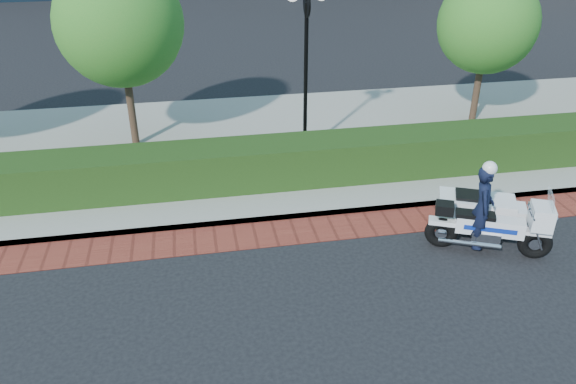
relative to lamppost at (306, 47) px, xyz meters
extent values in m
plane|color=black|center=(-1.00, -5.20, -2.96)|extent=(120.00, 120.00, 0.00)
cube|color=maroon|center=(-1.00, -3.70, -2.95)|extent=(60.00, 1.00, 0.01)
cube|color=gray|center=(-1.00, 0.80, -2.88)|extent=(60.00, 8.00, 0.15)
cube|color=#1A3210|center=(-1.00, -1.60, -2.31)|extent=(18.00, 1.20, 1.00)
cylinder|color=black|center=(0.00, 0.00, -2.66)|extent=(0.30, 0.30, 0.30)
cylinder|color=black|center=(0.00, 0.00, -0.81)|extent=(0.10, 0.10, 3.70)
cylinder|color=black|center=(0.00, 0.00, 1.04)|extent=(0.04, 0.70, 0.70)
cylinder|color=#332319|center=(-4.50, 1.30, -1.72)|extent=(0.20, 0.20, 2.17)
sphere|color=#1C721F|center=(-4.50, 1.30, 0.48)|extent=(3.20, 3.20, 3.20)
cylinder|color=#332319|center=(5.50, 1.30, -1.85)|extent=(0.20, 0.20, 1.92)
sphere|color=#1C721F|center=(5.50, 1.30, 0.10)|extent=(2.80, 2.80, 2.80)
torus|color=black|center=(1.78, -4.77, -2.63)|extent=(0.67, 0.44, 0.65)
torus|color=black|center=(3.40, -5.47, -2.63)|extent=(0.67, 0.44, 0.65)
cube|color=silver|center=(2.59, -5.12, -2.35)|extent=(1.30, 0.80, 0.33)
cube|color=silver|center=(2.55, -5.10, -2.59)|extent=(0.65, 0.58, 0.28)
cube|color=silver|center=(3.40, -5.47, -2.02)|extent=(0.58, 0.65, 0.44)
cube|color=silver|center=(3.49, -5.51, -1.68)|extent=(0.31, 0.50, 0.39)
cube|color=black|center=(2.32, -5.00, -2.15)|extent=(0.79, 0.56, 0.10)
cube|color=black|center=(1.78, -4.77, -2.07)|extent=(0.44, 0.43, 0.22)
cube|color=silver|center=(2.75, -4.28, -2.47)|extent=(1.67, 1.24, 0.54)
cube|color=black|center=(2.66, -4.24, -2.17)|extent=(0.83, 0.73, 0.08)
torus|color=black|center=(2.84, -3.80, -2.71)|extent=(0.51, 0.34, 0.49)
imported|color=black|center=(2.41, -5.04, -1.96)|extent=(0.62, 0.73, 1.70)
sphere|color=white|center=(2.41, -5.04, -1.13)|extent=(0.28, 0.28, 0.28)
camera|label=1|loc=(-2.95, -13.55, 3.39)|focal=35.00mm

